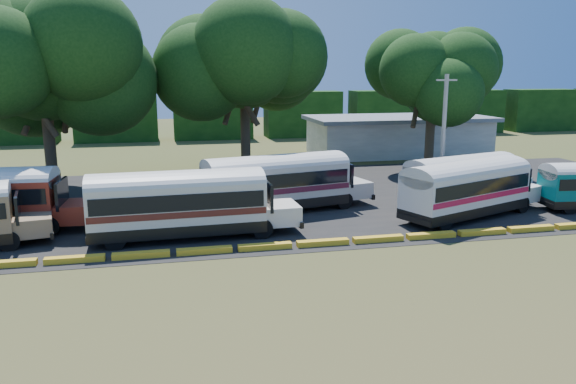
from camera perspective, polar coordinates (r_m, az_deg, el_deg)
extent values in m
plane|color=#2D4316|center=(27.58, 1.10, -6.29)|extent=(160.00, 160.00, 0.00)
cube|color=black|center=(39.08, -1.57, -0.68)|extent=(64.00, 24.00, 0.02)
cube|color=gold|center=(28.76, -26.79, -6.56)|extent=(2.70, 0.45, 0.30)
cube|color=gold|center=(28.14, -20.84, -6.42)|extent=(2.70, 0.45, 0.30)
cube|color=gold|center=(27.83, -14.69, -6.21)|extent=(2.70, 0.45, 0.30)
cube|color=gold|center=(27.84, -8.48, -5.92)|extent=(2.70, 0.45, 0.30)
cube|color=gold|center=(28.17, -2.36, -5.57)|extent=(2.70, 0.45, 0.30)
cube|color=gold|center=(28.82, 3.55, -5.17)|extent=(2.70, 0.45, 0.30)
cube|color=gold|center=(29.75, 9.13, -4.75)|extent=(2.70, 0.45, 0.30)
cube|color=gold|center=(30.95, 14.33, -4.31)|extent=(2.70, 0.45, 0.30)
cube|color=gold|center=(32.38, 19.09, -3.87)|extent=(2.70, 0.45, 0.30)
cube|color=gold|center=(34.01, 23.42, -3.46)|extent=(2.70, 0.45, 0.30)
cube|color=silver|center=(60.83, 11.12, 5.48)|extent=(18.00, 8.00, 3.60)
cube|color=#595C61|center=(60.64, 11.20, 7.36)|extent=(19.00, 9.00, 0.40)
cube|color=black|center=(75.78, -26.17, 6.68)|extent=(10.00, 4.00, 6.00)
cube|color=black|center=(73.88, -17.04, 7.28)|extent=(10.00, 4.00, 6.00)
cube|color=black|center=(73.89, -7.66, 7.71)|extent=(10.00, 4.00, 6.00)
cube|color=black|center=(75.84, 1.50, 7.93)|extent=(10.00, 4.00, 6.00)
cube|color=black|center=(79.56, 10.00, 7.96)|extent=(10.00, 4.00, 6.00)
cube|color=black|center=(84.83, 17.60, 7.83)|extent=(10.00, 4.00, 6.00)
cube|color=black|center=(91.38, 24.20, 7.61)|extent=(10.00, 4.00, 6.00)
cylinder|color=black|center=(31.06, -26.49, -4.50)|extent=(1.05, 0.46, 1.02)
cylinder|color=black|center=(33.15, -26.28, -3.47)|extent=(1.05, 0.46, 1.02)
cube|color=#8E7151|center=(31.92, -24.46, -3.02)|extent=(2.20, 2.53, 0.97)
cube|color=black|center=(31.73, -25.77, -1.38)|extent=(0.57, 2.33, 1.39)
cube|color=black|center=(32.00, -22.85, -3.60)|extent=(0.63, 2.48, 0.30)
cylinder|color=black|center=(32.84, -23.10, -3.25)|extent=(1.11, 0.38, 1.09)
cylinder|color=black|center=(35.04, -22.18, -2.24)|extent=(1.11, 0.38, 1.09)
cube|color=#9E2D1C|center=(33.54, -20.70, -1.87)|extent=(2.12, 2.53, 1.04)
cube|color=black|center=(33.47, -21.99, -0.12)|extent=(0.33, 2.52, 1.50)
cube|color=black|center=(33.46, -19.08, -2.55)|extent=(0.37, 2.69, 0.33)
cylinder|color=black|center=(29.81, -2.62, -3.76)|extent=(1.11, 0.35, 1.10)
cylinder|color=black|center=(32.04, -3.51, -2.62)|extent=(1.11, 0.35, 1.10)
cylinder|color=black|center=(29.26, -17.18, -4.62)|extent=(1.11, 0.35, 1.10)
cylinder|color=black|center=(31.52, -17.02, -3.40)|extent=(1.11, 0.35, 1.10)
cube|color=black|center=(30.35, -11.07, -3.36)|extent=(9.15, 3.12, 0.61)
cube|color=silver|center=(30.03, -11.18, -0.96)|extent=(9.15, 3.12, 2.02)
cube|color=black|center=(29.97, -11.19, -0.51)|extent=(8.79, 3.17, 0.85)
cube|color=#571D16|center=(30.12, -11.14, -1.71)|extent=(9.06, 3.16, 0.33)
ellipsoid|color=beige|center=(29.82, -11.26, 0.93)|extent=(9.15, 3.12, 1.24)
cube|color=silver|center=(31.05, -0.89, -2.14)|extent=(2.08, 2.51, 1.05)
cube|color=black|center=(30.65, -2.16, -0.27)|extent=(0.27, 2.54, 1.51)
cube|color=black|center=(31.40, 0.77, -2.81)|extent=(0.31, 2.71, 0.33)
cube|color=black|center=(30.46, -19.49, -4.01)|extent=(0.31, 2.71, 0.33)
cylinder|color=black|center=(36.25, 5.75, -0.90)|extent=(1.14, 0.54, 1.10)
cylinder|color=black|center=(38.24, 3.96, -0.17)|extent=(1.14, 0.54, 1.10)
cylinder|color=black|center=(33.16, -5.46, -2.14)|extent=(1.14, 0.54, 1.10)
cylinder|color=black|center=(35.33, -6.74, -1.27)|extent=(1.14, 0.54, 1.10)
cube|color=black|center=(35.32, -1.22, -0.91)|extent=(9.41, 4.64, 0.61)
cube|color=#BCB7AA|center=(35.05, -1.23, 1.16)|extent=(9.41, 4.64, 2.01)
cube|color=black|center=(35.00, -1.24, 1.55)|extent=(9.07, 4.63, 0.85)
cube|color=#4F1426|center=(35.13, -1.23, 0.52)|extent=(9.33, 4.67, 0.33)
ellipsoid|color=beige|center=(34.87, -1.24, 2.78)|extent=(9.41, 4.64, 1.24)
cube|color=#BCB7AA|center=(37.74, 6.45, 0.38)|extent=(2.46, 2.79, 1.05)
cube|color=black|center=(37.18, 5.57, 1.91)|extent=(0.71, 2.51, 1.51)
cube|color=black|center=(38.32, 7.63, -0.14)|extent=(0.78, 2.68, 0.33)
cube|color=black|center=(33.86, -8.15, -1.81)|extent=(0.78, 2.68, 0.33)
cylinder|color=black|center=(38.09, 22.71, -1.19)|extent=(1.09, 0.67, 1.06)
cylinder|color=black|center=(39.34, 19.97, -0.57)|extent=(1.09, 0.67, 1.06)
cylinder|color=black|center=(32.43, 15.63, -2.92)|extent=(1.09, 0.67, 1.06)
cylinder|color=black|center=(33.88, 12.73, -2.12)|extent=(1.09, 0.67, 1.06)
cube|color=black|center=(35.41, 17.50, -1.51)|extent=(9.06, 5.67, 0.58)
cube|color=silver|center=(35.14, 17.63, 0.48)|extent=(9.06, 5.67, 1.94)
cube|color=black|center=(35.09, 17.65, 0.86)|extent=(8.76, 5.60, 0.81)
cube|color=#B91237|center=(35.22, 17.59, -0.13)|extent=(8.99, 5.68, 0.32)
ellipsoid|color=beige|center=(34.96, 17.73, 2.04)|extent=(9.06, 5.67, 1.19)
cube|color=silver|center=(39.55, 22.34, 0.02)|extent=(2.63, 2.87, 1.01)
cube|color=black|center=(38.81, 21.92, 1.40)|extent=(1.05, 2.33, 1.46)
cube|color=black|center=(40.38, 23.01, -0.42)|extent=(1.14, 2.48, 0.32)
cube|color=black|center=(32.26, 12.70, -2.75)|extent=(1.14, 2.48, 0.32)
cylinder|color=black|center=(41.36, 21.82, -0.16)|extent=(1.02, 0.55, 0.99)
cylinder|color=black|center=(42.68, 19.64, 0.37)|extent=(1.02, 0.55, 0.99)
cylinder|color=black|center=(36.47, 15.14, -1.28)|extent=(1.02, 0.55, 0.99)
cylinder|color=black|center=(37.96, 12.93, -0.64)|extent=(1.02, 0.55, 0.99)
cube|color=black|center=(39.16, 17.08, -0.26)|extent=(8.45, 4.70, 0.54)
cube|color=white|center=(38.93, 17.19, 1.42)|extent=(8.45, 4.70, 1.80)
cube|color=black|center=(38.89, 17.21, 1.73)|extent=(8.16, 4.66, 0.76)
cube|color=navy|center=(39.00, 17.16, 0.90)|extent=(8.38, 4.71, 0.30)
ellipsoid|color=beige|center=(38.78, 17.27, 2.73)|extent=(8.45, 4.70, 1.11)
cube|color=white|center=(42.75, 21.70, 0.84)|extent=(2.33, 2.59, 0.94)
cube|color=black|center=(42.11, 21.26, 2.04)|extent=(0.80, 2.21, 1.35)
cube|color=black|center=(43.47, 22.36, 0.43)|extent=(0.87, 2.36, 0.30)
cube|color=black|center=(36.45, 12.71, -1.08)|extent=(0.87, 2.36, 0.30)
cylinder|color=black|center=(38.94, 26.74, -1.39)|extent=(0.95, 0.37, 0.92)
cylinder|color=black|center=(40.58, 25.28, -0.74)|extent=(0.95, 0.37, 0.92)
cube|color=black|center=(39.20, 24.67, -1.04)|extent=(0.44, 2.27, 0.28)
cylinder|color=#3D301E|center=(43.46, -23.01, 4.05)|extent=(0.80, 0.80, 6.58)
cylinder|color=#3D301E|center=(43.42, -21.63, 7.91)|extent=(1.25, 2.44, 3.78)
cylinder|color=#3D301E|center=(44.21, -24.41, 7.74)|extent=(1.90, 2.15, 3.78)
cylinder|color=#3D301E|center=(41.98, -23.95, 7.60)|extent=(2.48, 0.86, 3.78)
ellipsoid|color=black|center=(43.12, -23.74, 12.45)|extent=(11.97, 11.97, 8.78)
cylinder|color=#3D301E|center=(46.68, -4.34, 5.62)|extent=(0.80, 0.80, 6.77)
cylinder|color=#3D301E|center=(47.05, -2.98, 9.24)|extent=(1.27, 2.50, 3.88)
cylinder|color=#3D301E|center=(47.13, -5.76, 9.20)|extent=(1.94, 2.19, 3.88)
cylinder|color=#3D301E|center=(45.13, -4.46, 9.09)|extent=(2.53, 0.87, 3.88)
ellipsoid|color=black|center=(46.38, -4.47, 13.67)|extent=(11.58, 11.58, 8.49)
cylinder|color=#3D301E|center=(51.17, 14.20, 5.37)|extent=(0.80, 0.80, 5.88)
cylinder|color=#3D301E|center=(51.89, 15.35, 8.20)|extent=(1.17, 2.24, 3.40)
cylinder|color=#3D301E|center=(51.26, 12.92, 8.28)|extent=(1.76, 1.98, 3.40)
cylinder|color=#3D301E|center=(49.70, 14.78, 8.07)|extent=(2.26, 0.82, 3.40)
ellipsoid|color=black|center=(50.84, 14.55, 11.82)|extent=(9.08, 9.08, 6.66)
cylinder|color=gray|center=(42.40, 15.52, 5.72)|extent=(0.30, 0.30, 8.50)
cube|color=gray|center=(42.17, 15.82, 10.88)|extent=(1.60, 0.12, 0.12)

